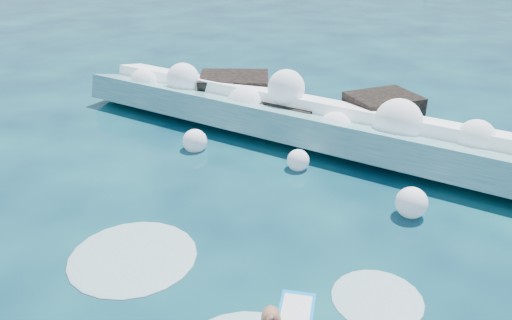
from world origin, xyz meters
name	(u,v)px	position (x,y,z in m)	size (l,w,h in m)	color
ground	(158,222)	(0.00, 0.00, 0.00)	(200.00, 200.00, 0.00)	#061F37
breaking_wave	(315,124)	(0.95, 6.48, 0.53)	(17.59, 2.76, 1.52)	teal
rock_cluster	(295,105)	(-0.53, 7.85, 0.48)	(8.63, 3.34, 1.51)	black
wave_spray	(324,116)	(1.37, 6.20, 0.98)	(15.23, 4.43, 2.16)	white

